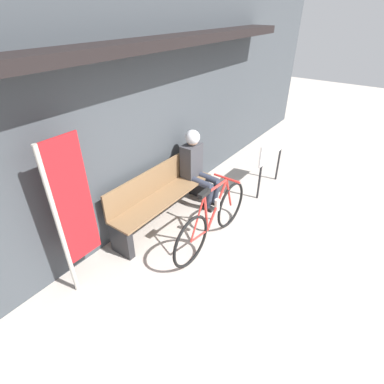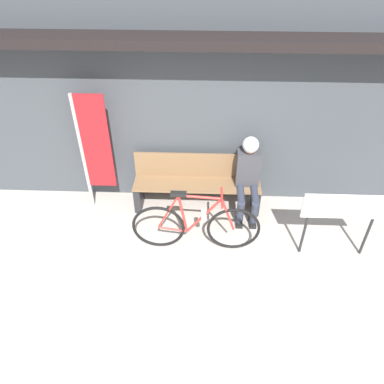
# 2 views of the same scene
# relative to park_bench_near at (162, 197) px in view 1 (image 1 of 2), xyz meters

# --- Properties ---
(ground_plane) EXTENTS (24.00, 24.00, 0.00)m
(ground_plane) POSITION_rel_park_bench_near_xyz_m (-0.22, -2.33, -0.42)
(ground_plane) COLOR #ADA399
(storefront_wall) EXTENTS (12.00, 0.56, 3.20)m
(storefront_wall) POSITION_rel_park_bench_near_xyz_m (-0.22, 0.31, 1.24)
(storefront_wall) COLOR #3D4247
(storefront_wall) RESTS_ON ground_plane
(park_bench_near) EXTENTS (1.89, 0.42, 0.87)m
(park_bench_near) POSITION_rel_park_bench_near_xyz_m (0.00, 0.00, 0.00)
(park_bench_near) COLOR brown
(park_bench_near) RESTS_ON ground_plane
(bicycle) EXTENTS (1.72, 0.40, 0.96)m
(bicycle) POSITION_rel_park_bench_near_xyz_m (0.01, -0.90, -0.03)
(bicycle) COLOR black
(bicycle) RESTS_ON ground_plane
(person_seated) EXTENTS (0.34, 0.62, 1.26)m
(person_seated) POSITION_rel_park_bench_near_xyz_m (0.74, -0.11, 0.30)
(person_seated) COLOR #2D3342
(person_seated) RESTS_ON ground_plane
(banner_pole) EXTENTS (0.45, 0.05, 1.86)m
(banner_pole) POSITION_rel_park_bench_near_xyz_m (-1.48, -0.06, 0.65)
(banner_pole) COLOR #B7B2A8
(banner_pole) RESTS_ON ground_plane
(signboard) EXTENTS (1.02, 0.04, 1.00)m
(signboard) POSITION_rel_park_bench_near_xyz_m (1.85, -0.93, 0.33)
(signboard) COLOR #232326
(signboard) RESTS_ON ground_plane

